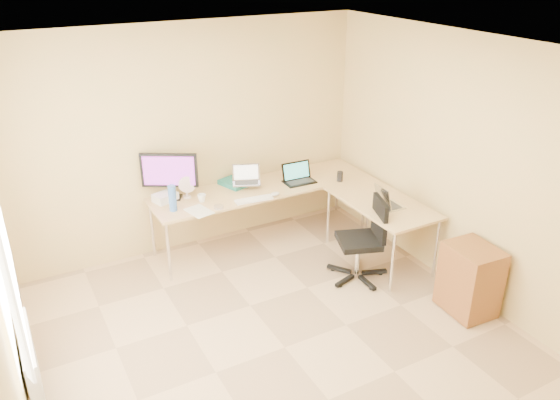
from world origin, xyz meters
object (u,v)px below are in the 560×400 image
laptop_center (246,175)px  water_bottle (172,198)px  cabinet (470,279)px  laptop_black (300,173)px  office_chair (359,236)px  laptop_return (390,198)px  desk_return (379,230)px  desk_main (263,214)px  desk_fan (186,187)px  monitor (170,176)px  mug (202,198)px  keyboard (254,200)px

laptop_center → water_bottle: bearing=-146.9°
cabinet → laptop_black: bearing=111.4°
office_chair → laptop_return: bearing=26.1°
desk_return → desk_main: bearing=134.3°
office_chair → desk_fan: bearing=156.5°
laptop_center → cabinet: (1.30, -2.28, -0.53)m
laptop_return → office_chair: size_ratio=0.34×
monitor → mug: (0.26, -0.26, -0.22)m
desk_main → mug: size_ratio=28.38×
keyboard → cabinet: 2.40m
keyboard → laptop_return: bearing=-29.6°
laptop_center → mug: (-0.60, -0.12, -0.11)m
laptop_center → water_bottle: water_bottle is taller
water_bottle → desk_fan: bearing=45.3°
desk_main → office_chair: 1.32m
monitor → keyboard: monitor is taller
desk_return → laptop_black: 1.15m
laptop_center → water_bottle: (-0.95, -0.18, -0.01)m
monitor → water_bottle: monitor is taller
desk_main → mug: (-0.78, -0.06, 0.41)m
keyboard → office_chair: 1.23m
keyboard → office_chair: size_ratio=0.46×
monitor → office_chair: monitor is taller
monitor → laptop_return: monitor is taller
desk_main → monitor: (-1.04, 0.20, 0.63)m
monitor → laptop_center: bearing=20.7°
desk_main → mug: mug is taller
desk_return → desk_fan: (-1.86, 1.13, 0.49)m
monitor → laptop_return: bearing=-4.4°
monitor → desk_main: bearing=18.8°
laptop_black → office_chair: (0.09, -1.10, -0.35)m
office_chair → cabinet: (0.59, -1.02, -0.14)m
desk_return → desk_fan: 2.23m
laptop_black → mug: laptop_black is taller
cabinet → desk_main: bearing=120.5°
water_bottle → keyboard: bearing=-11.8°
desk_return → monitor: 2.43m
desk_main → desk_fan: bearing=171.7°
laptop_center → laptop_black: (0.62, -0.16, -0.04)m
desk_main → laptop_center: laptop_center is taller
mug → laptop_return: bearing=-32.2°
mug → cabinet: size_ratio=0.13×
desk_return → laptop_black: bearing=120.6°
monitor → mug: size_ratio=6.69×
water_bottle → desk_return: bearing=-22.8°
cabinet → laptop_return: bearing=102.4°
desk_main → keyboard: keyboard is taller
monitor → laptop_return: (2.00, -1.35, -0.16)m
laptop_return → desk_main: bearing=41.4°
desk_return → laptop_center: laptop_center is taller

